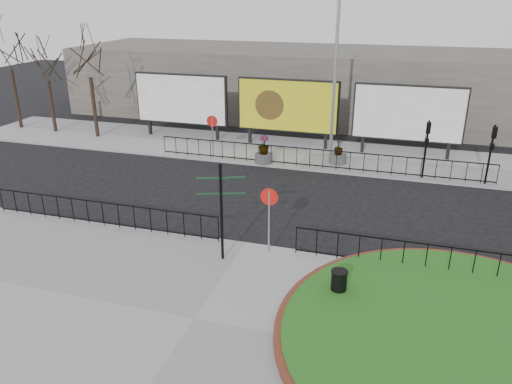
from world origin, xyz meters
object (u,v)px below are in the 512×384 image
at_px(billboard_mid, 288,106).
at_px(planter_a, 264,153).
at_px(litter_bin, 339,283).
at_px(fingerpost_sign, 221,202).
at_px(planter_b, 338,155).
at_px(lamp_post, 335,76).

bearing_deg(billboard_mid, planter_a, -97.56).
bearing_deg(litter_bin, fingerpost_sign, 164.87).
bearing_deg(fingerpost_sign, planter_b, 62.09).
distance_m(lamp_post, fingerpost_sign, 12.82).
xyz_separation_m(litter_bin, planter_a, (-5.84, 11.98, 0.13)).
distance_m(billboard_mid, fingerpost_sign, 14.43).
relative_size(billboard_mid, fingerpost_sign, 1.72).
height_order(fingerpost_sign, planter_a, fingerpost_sign).
relative_size(litter_bin, planter_b, 0.65).
relative_size(lamp_post, fingerpost_sign, 2.56).
bearing_deg(fingerpost_sign, billboard_mid, 77.85).
xyz_separation_m(planter_a, planter_b, (3.97, 1.12, -0.11)).
relative_size(fingerpost_sign, planter_a, 2.34).
xyz_separation_m(billboard_mid, litter_bin, (5.37, -15.55, -2.04)).
xyz_separation_m(billboard_mid, lamp_post, (3.01, -1.97, 2.23)).
height_order(lamp_post, planter_b, lamp_post).
height_order(lamp_post, litter_bin, lamp_post).
bearing_deg(billboard_mid, litter_bin, -70.96).
relative_size(litter_bin, planter_a, 0.57).
bearing_deg(planter_a, billboard_mid, 82.44).
bearing_deg(litter_bin, lamp_post, 99.85).
distance_m(fingerpost_sign, planter_a, 11.05).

